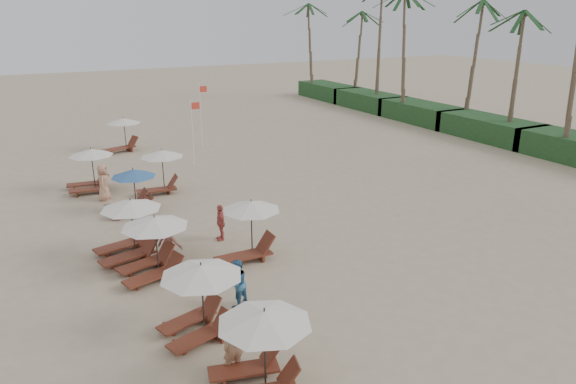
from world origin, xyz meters
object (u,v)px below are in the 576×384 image
lounger_station_1 (196,297)px  inland_station_0 (247,228)px  lounger_station_3 (126,230)px  beachgoer_far_b (103,182)px  inland_station_2 (121,133)px  beachgoer_mid_b (169,242)px  beachgoer_far_a (221,222)px  lounger_station_0 (258,347)px  beachgoer_near (233,346)px  lounger_station_2 (150,246)px  inland_station_1 (159,168)px  lounger_station_4 (130,192)px  beachgoer_mid_a (237,283)px  lounger_station_5 (89,170)px  flag_pole_near (193,129)px

lounger_station_1 → inland_station_0: (3.32, 3.91, 0.06)m
lounger_station_3 → beachgoer_far_b: size_ratio=1.47×
inland_station_2 → beachgoer_far_b: size_ratio=1.57×
inland_station_0 → beachgoer_mid_b: size_ratio=1.82×
inland_station_0 → beachgoer_far_a: (-0.24, 2.22, -0.52)m
lounger_station_1 → lounger_station_0: bearing=-79.1°
beachgoer_far_b → beachgoer_near: bearing=-159.5°
lounger_station_2 → inland_station_1: size_ratio=0.98×
lounger_station_4 → inland_station_1: (2.01, 2.20, 0.33)m
inland_station_0 → beachgoer_far_a: 2.29m
beachgoer_mid_a → beachgoer_far_a: 5.37m
inland_station_2 → beachgoer_mid_a: bearing=-92.5°
beachgoer_far_b → inland_station_2: bearing=2.2°
lounger_station_3 → beachgoer_near: lounger_station_3 is taller
inland_station_1 → beachgoer_near: inland_station_1 is taller
lounger_station_5 → flag_pole_near: bearing=17.8°
beachgoer_far_a → lounger_station_5: bearing=-150.4°
lounger_station_4 → lounger_station_5: lounger_station_5 is taller
lounger_station_5 → lounger_station_4: bearing=-74.3°
beachgoer_near → beachgoer_mid_b: beachgoer_near is taller
inland_station_0 → lounger_station_5: bearing=109.3°
inland_station_0 → inland_station_2: (-0.73, 19.35, -0.02)m
inland_station_0 → beachgoer_near: size_ratio=1.77×
lounger_station_2 → inland_station_0: inland_station_0 is taller
lounger_station_3 → beachgoer_far_b: (0.39, 7.23, -0.17)m
lounger_station_4 → inland_station_2: size_ratio=0.85×
lounger_station_3 → inland_station_0: lounger_station_3 is taller
lounger_station_0 → flag_pole_near: size_ratio=0.63×
flag_pole_near → lounger_station_5: bearing=-162.2°
lounger_station_1 → lounger_station_3: size_ratio=0.95×
lounger_station_0 → inland_station_0: inland_station_0 is taller
inland_station_2 → beachgoer_mid_a: (-0.96, -22.31, -0.47)m
lounger_station_1 → inland_station_1: inland_station_1 is taller
beachgoer_far_a → inland_station_0: bearing=13.6°
beachgoer_mid_b → beachgoer_far_a: bearing=-113.7°
beachgoer_mid_b → beachgoer_far_b: 8.40m
lounger_station_0 → lounger_station_2: lounger_station_2 is taller
lounger_station_4 → beachgoer_mid_a: (1.13, -10.16, -0.22)m
lounger_station_1 → lounger_station_4: size_ratio=1.05×
lounger_station_1 → inland_station_0: size_ratio=0.91×
inland_station_2 → beachgoer_far_a: inland_station_2 is taller
inland_station_1 → lounger_station_3: bearing=-114.4°
inland_station_1 → lounger_station_0: bearing=-96.9°
inland_station_1 → inland_station_0: bearing=-85.1°
lounger_station_5 → beachgoer_far_b: (0.41, -1.87, -0.20)m
beachgoer_far_b → lounger_station_0: bearing=-158.5°
inland_station_0 → lounger_station_3: bearing=149.3°
lounger_station_2 → beachgoer_far_a: bearing=28.9°
lounger_station_0 → beachgoer_far_a: 9.42m
inland_station_0 → beachgoer_mid_a: bearing=-119.7°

